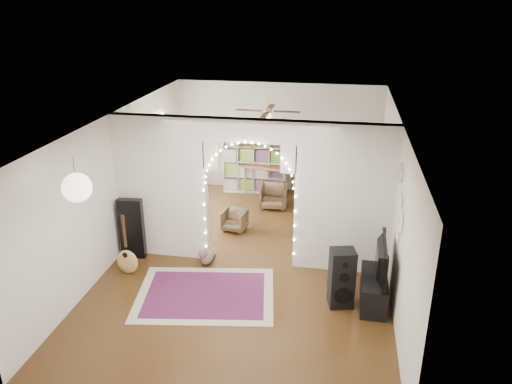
% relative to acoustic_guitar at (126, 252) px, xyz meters
% --- Properties ---
extents(floor, '(7.50, 7.50, 0.00)m').
position_rel_acoustic_guitar_xyz_m(floor, '(2.06, 0.85, -0.42)').
color(floor, black).
rests_on(floor, ground).
extents(ceiling, '(5.00, 7.50, 0.02)m').
position_rel_acoustic_guitar_xyz_m(ceiling, '(2.06, 0.85, 2.28)').
color(ceiling, white).
rests_on(ceiling, wall_back).
extents(wall_back, '(5.00, 0.02, 2.70)m').
position_rel_acoustic_guitar_xyz_m(wall_back, '(2.06, 4.60, 0.93)').
color(wall_back, silver).
rests_on(wall_back, floor).
extents(wall_front, '(5.00, 0.02, 2.70)m').
position_rel_acoustic_guitar_xyz_m(wall_front, '(2.06, -2.90, 0.93)').
color(wall_front, silver).
rests_on(wall_front, floor).
extents(wall_left, '(0.02, 7.50, 2.70)m').
position_rel_acoustic_guitar_xyz_m(wall_left, '(-0.44, 0.85, 0.93)').
color(wall_left, silver).
rests_on(wall_left, floor).
extents(wall_right, '(0.02, 7.50, 2.70)m').
position_rel_acoustic_guitar_xyz_m(wall_right, '(4.56, 0.85, 0.93)').
color(wall_right, silver).
rests_on(wall_right, floor).
extents(divider_wall, '(5.00, 0.20, 2.70)m').
position_rel_acoustic_guitar_xyz_m(divider_wall, '(2.06, 0.85, 1.00)').
color(divider_wall, silver).
rests_on(divider_wall, floor).
extents(fairy_lights, '(1.64, 0.04, 1.60)m').
position_rel_acoustic_guitar_xyz_m(fairy_lights, '(2.06, 0.72, 1.13)').
color(fairy_lights, '#FFEABF').
rests_on(fairy_lights, divider_wall).
extents(window, '(0.04, 1.20, 1.40)m').
position_rel_acoustic_guitar_xyz_m(window, '(-0.41, 2.65, 1.08)').
color(window, white).
rests_on(window, wall_left).
extents(wall_clock, '(0.03, 0.31, 0.31)m').
position_rel_acoustic_guitar_xyz_m(wall_clock, '(4.54, 0.25, 1.68)').
color(wall_clock, white).
rests_on(wall_clock, wall_right).
extents(picture_frames, '(0.02, 0.50, 0.70)m').
position_rel_acoustic_guitar_xyz_m(picture_frames, '(4.54, -0.15, 1.08)').
color(picture_frames, white).
rests_on(picture_frames, wall_right).
extents(paper_lantern, '(0.40, 0.40, 0.40)m').
position_rel_acoustic_guitar_xyz_m(paper_lantern, '(0.16, -1.55, 1.83)').
color(paper_lantern, white).
rests_on(paper_lantern, ceiling).
extents(ceiling_fan, '(1.10, 1.10, 0.30)m').
position_rel_acoustic_guitar_xyz_m(ceiling_fan, '(2.06, 2.85, 1.98)').
color(ceiling_fan, '#B4863C').
rests_on(ceiling_fan, ceiling).
extents(area_rug, '(2.48, 2.01, 0.02)m').
position_rel_acoustic_guitar_xyz_m(area_rug, '(1.54, -0.42, -0.41)').
color(area_rug, maroon).
rests_on(area_rug, floor).
extents(guitar_case, '(0.46, 0.18, 1.18)m').
position_rel_acoustic_guitar_xyz_m(guitar_case, '(-0.14, 0.60, 0.17)').
color(guitar_case, black).
rests_on(guitar_case, floor).
extents(acoustic_guitar, '(0.41, 0.23, 0.97)m').
position_rel_acoustic_guitar_xyz_m(acoustic_guitar, '(0.00, 0.00, 0.00)').
color(acoustic_guitar, '#B88149').
rests_on(acoustic_guitar, floor).
extents(tabby_cat, '(0.32, 0.58, 0.38)m').
position_rel_acoustic_guitar_xyz_m(tabby_cat, '(1.29, 0.58, -0.27)').
color(tabby_cat, brown).
rests_on(tabby_cat, floor).
extents(floor_speaker, '(0.44, 0.41, 0.98)m').
position_rel_acoustic_guitar_xyz_m(floor_speaker, '(3.75, -0.31, 0.06)').
color(floor_speaker, black).
rests_on(floor_speaker, floor).
extents(media_console, '(0.42, 1.01, 0.50)m').
position_rel_acoustic_guitar_xyz_m(media_console, '(4.26, -0.19, -0.17)').
color(media_console, black).
rests_on(media_console, floor).
extents(tv, '(0.16, 1.08, 0.62)m').
position_rel_acoustic_guitar_xyz_m(tv, '(4.26, -0.19, 0.39)').
color(tv, black).
rests_on(tv, media_console).
extents(bookcase, '(1.59, 0.59, 1.59)m').
position_rel_acoustic_guitar_xyz_m(bookcase, '(1.52, 4.35, 0.38)').
color(bookcase, tan).
rests_on(bookcase, floor).
extents(dining_table, '(1.31, 0.97, 0.76)m').
position_rel_acoustic_guitar_xyz_m(dining_table, '(1.88, 4.35, 0.26)').
color(dining_table, brown).
rests_on(dining_table, floor).
extents(flower_vase, '(0.21, 0.21, 0.19)m').
position_rel_acoustic_guitar_xyz_m(flower_vase, '(1.88, 4.35, 0.43)').
color(flower_vase, white).
rests_on(flower_vase, dining_table).
extents(dining_chair_left, '(0.62, 0.64, 0.56)m').
position_rel_acoustic_guitar_xyz_m(dining_chair_left, '(2.13, 3.40, -0.14)').
color(dining_chair_left, brown).
rests_on(dining_chair_left, floor).
extents(dining_chair_right, '(0.54, 0.55, 0.44)m').
position_rel_acoustic_guitar_xyz_m(dining_chair_right, '(1.50, 2.07, -0.20)').
color(dining_chair_right, brown).
rests_on(dining_chair_right, floor).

